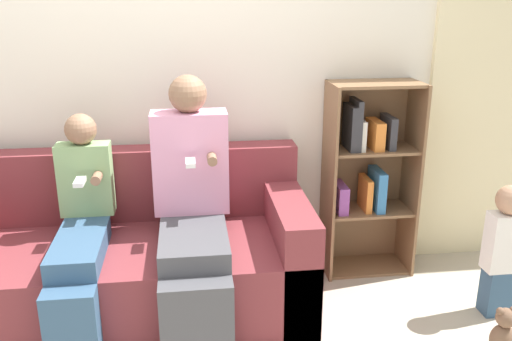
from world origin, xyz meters
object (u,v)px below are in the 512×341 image
(child_seated, at_px, (80,231))
(bookshelf, at_px, (366,171))
(teddy_bear, at_px, (503,332))
(toddler_standing, at_px, (504,247))
(couch, at_px, (125,261))
(adult_seated, at_px, (192,202))

(child_seated, xyz_separation_m, bookshelf, (1.67, 0.45, 0.11))
(child_seated, height_order, teddy_bear, child_seated)
(toddler_standing, distance_m, teddy_bear, 0.48)
(couch, distance_m, bookshelf, 1.55)
(adult_seated, bearing_deg, bookshelf, 20.19)
(couch, distance_m, teddy_bear, 2.01)
(teddy_bear, bearing_deg, adult_seated, 159.12)
(toddler_standing, height_order, bookshelf, bookshelf)
(teddy_bear, bearing_deg, child_seated, 165.96)
(couch, relative_size, bookshelf, 1.67)
(toddler_standing, bearing_deg, child_seated, 175.43)
(adult_seated, bearing_deg, toddler_standing, -7.95)
(toddler_standing, bearing_deg, bookshelf, 132.47)
(child_seated, bearing_deg, teddy_bear, -14.04)
(bookshelf, xyz_separation_m, teddy_bear, (0.42, -0.98, -0.54))
(couch, xyz_separation_m, child_seated, (-0.19, -0.14, 0.26))
(child_seated, bearing_deg, toddler_standing, -4.57)
(adult_seated, bearing_deg, teddy_bear, -20.88)
(child_seated, distance_m, teddy_bear, 2.19)
(couch, xyz_separation_m, teddy_bear, (1.89, -0.66, -0.17))
(toddler_standing, bearing_deg, couch, 171.09)
(adult_seated, xyz_separation_m, bookshelf, (1.09, 0.40, -0.01))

